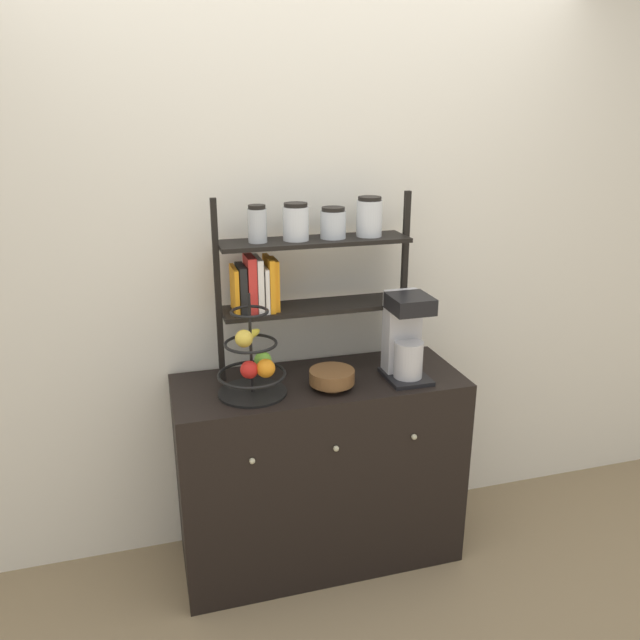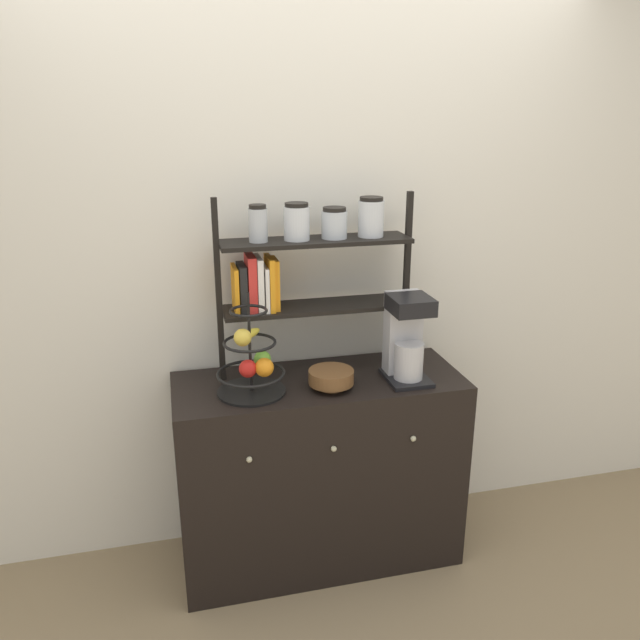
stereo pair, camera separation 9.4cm
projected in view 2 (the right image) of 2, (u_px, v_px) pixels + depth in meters
name	position (u px, v px, depth m)	size (l,w,h in m)	color
ground_plane	(332.00, 587.00, 2.71)	(12.00, 12.00, 0.00)	#847051
wall_back	(304.00, 269.00, 2.78)	(7.00, 0.05, 2.60)	silver
sideboard	(319.00, 470.00, 2.79)	(1.23, 0.50, 0.88)	black
coffee_maker	(406.00, 337.00, 2.61)	(0.17, 0.22, 0.37)	black
fruit_stand	(252.00, 362.00, 2.49)	(0.28, 0.28, 0.42)	black
wooden_bowl	(331.00, 378.00, 2.56)	(0.19, 0.19, 0.08)	brown
shelf_hutch	(302.00, 260.00, 2.58)	(0.84, 0.20, 0.77)	black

